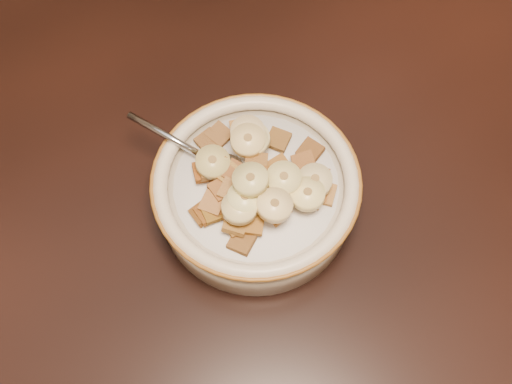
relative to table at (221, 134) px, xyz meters
name	(u,v)px	position (x,y,z in m)	size (l,w,h in m)	color
floor	(238,329)	(0.00, 0.00, -0.78)	(4.00, 4.50, 0.10)	#422816
table	(221,134)	(0.00, 0.00, 0.00)	(1.40, 0.90, 0.04)	black
cereal_bowl	(256,196)	(0.00, -0.10, 0.04)	(0.18, 0.18, 0.04)	beige
milk	(256,185)	(0.00, -0.10, 0.06)	(0.15, 0.15, 0.00)	white
spoon	(228,170)	(-0.02, -0.08, 0.07)	(0.03, 0.04, 0.01)	#A8AEB7
cereal_square_0	(213,211)	(-0.05, -0.12, 0.07)	(0.02, 0.02, 0.01)	brown
cereal_square_1	(321,190)	(0.05, -0.13, 0.07)	(0.02, 0.02, 0.01)	#9D581E
cereal_square_2	(273,189)	(0.00, -0.12, 0.08)	(0.02, 0.02, 0.01)	brown
cereal_square_3	(209,170)	(-0.04, -0.08, 0.08)	(0.02, 0.02, 0.01)	brown
cereal_square_4	(252,223)	(-0.03, -0.14, 0.08)	(0.02, 0.02, 0.01)	brown
cereal_square_5	(276,211)	(0.00, -0.14, 0.08)	(0.02, 0.02, 0.01)	#966226
cereal_square_6	(278,140)	(0.03, -0.07, 0.07)	(0.02, 0.02, 0.01)	brown
cereal_square_7	(236,173)	(-0.02, -0.09, 0.08)	(0.02, 0.02, 0.01)	brown
cereal_square_8	(241,129)	(0.01, -0.05, 0.07)	(0.02, 0.02, 0.01)	#965E34
cereal_square_9	(279,168)	(0.02, -0.10, 0.08)	(0.02, 0.02, 0.01)	brown
cereal_square_10	(304,163)	(0.04, -0.10, 0.07)	(0.02, 0.02, 0.01)	brown
cereal_square_11	(203,213)	(-0.06, -0.11, 0.07)	(0.02, 0.02, 0.01)	brown
cereal_square_12	(219,135)	(-0.02, -0.04, 0.07)	(0.02, 0.02, 0.01)	brown
cereal_square_13	(222,189)	(-0.04, -0.10, 0.08)	(0.02, 0.02, 0.01)	brown
cereal_square_14	(235,224)	(-0.04, -0.14, 0.08)	(0.02, 0.02, 0.01)	olive
cereal_square_15	(205,171)	(-0.04, -0.08, 0.07)	(0.02, 0.02, 0.01)	#9C4E19
cereal_square_16	(310,151)	(0.06, -0.09, 0.07)	(0.02, 0.02, 0.01)	brown
cereal_square_17	(208,212)	(-0.06, -0.11, 0.07)	(0.02, 0.02, 0.01)	brown
cereal_square_18	(213,203)	(-0.05, -0.11, 0.08)	(0.02, 0.02, 0.01)	olive
cereal_square_19	(219,201)	(-0.04, -0.11, 0.07)	(0.02, 0.02, 0.01)	brown
cereal_square_20	(256,163)	(0.00, -0.09, 0.09)	(0.02, 0.02, 0.01)	#945D28
cereal_square_21	(231,191)	(-0.03, -0.11, 0.08)	(0.02, 0.02, 0.01)	olive
cereal_square_22	(324,193)	(0.05, -0.14, 0.07)	(0.02, 0.02, 0.01)	#9A652A
cereal_square_23	(317,176)	(0.05, -0.12, 0.07)	(0.02, 0.02, 0.01)	olive
cereal_square_24	(261,178)	(0.00, -0.11, 0.09)	(0.02, 0.02, 0.01)	brown
cereal_square_25	(237,223)	(-0.04, -0.13, 0.07)	(0.02, 0.02, 0.01)	#92651B
cereal_square_26	(287,192)	(0.02, -0.13, 0.08)	(0.02, 0.02, 0.01)	brown
cereal_square_27	(242,242)	(-0.04, -0.15, 0.07)	(0.02, 0.02, 0.01)	brown
cereal_square_28	(208,141)	(-0.03, -0.05, 0.07)	(0.02, 0.02, 0.01)	brown
cereal_square_29	(227,172)	(-0.03, -0.09, 0.08)	(0.02, 0.02, 0.01)	olive
cereal_square_30	(309,198)	(0.03, -0.14, 0.07)	(0.02, 0.02, 0.01)	#97621E
banana_slice_0	(253,139)	(0.01, -0.07, 0.09)	(0.03, 0.03, 0.01)	beige
banana_slice_1	(315,181)	(0.04, -0.13, 0.08)	(0.03, 0.03, 0.01)	beige
banana_slice_2	(250,180)	(-0.01, -0.11, 0.10)	(0.03, 0.03, 0.01)	#CEC67C
banana_slice_3	(284,179)	(0.01, -0.12, 0.09)	(0.03, 0.03, 0.01)	#FAE37B
banana_slice_4	(307,194)	(0.03, -0.14, 0.09)	(0.03, 0.03, 0.01)	#F2D387
banana_slice_5	(248,140)	(0.00, -0.07, 0.10)	(0.03, 0.03, 0.01)	#EDCD8A
banana_slice_6	(213,162)	(-0.03, -0.08, 0.09)	(0.03, 0.03, 0.01)	#CBC164
banana_slice_7	(251,140)	(0.00, -0.07, 0.09)	(0.03, 0.03, 0.01)	#FAE6A3
banana_slice_8	(275,205)	(0.00, -0.14, 0.09)	(0.03, 0.03, 0.01)	#F5CD79
banana_slice_9	(245,199)	(-0.02, -0.12, 0.09)	(0.03, 0.03, 0.01)	#FFF18C
banana_slice_10	(239,208)	(-0.03, -0.13, 0.09)	(0.03, 0.03, 0.01)	#C7BA7B
banana_slice_11	(247,132)	(0.00, -0.06, 0.09)	(0.03, 0.03, 0.01)	beige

